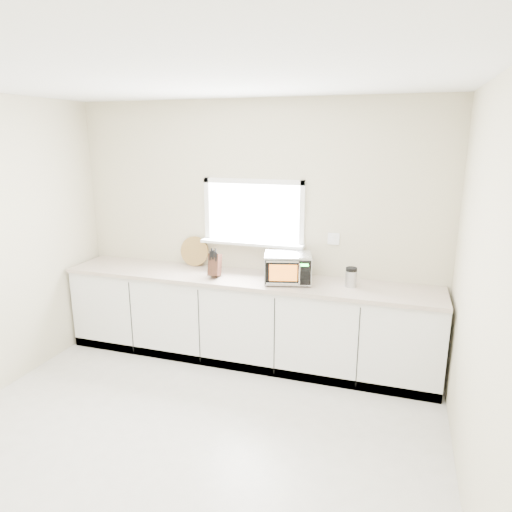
% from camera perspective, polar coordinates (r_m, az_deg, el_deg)
% --- Properties ---
extents(ground, '(4.00, 4.00, 0.00)m').
position_cam_1_polar(ground, '(3.75, -10.61, -23.84)').
color(ground, beige).
rests_on(ground, ground).
extents(back_wall, '(4.00, 0.17, 2.70)m').
position_cam_1_polar(back_wall, '(4.87, -0.23, 3.34)').
color(back_wall, beige).
rests_on(back_wall, ground).
extents(cabinets, '(3.92, 0.60, 0.88)m').
position_cam_1_polar(cabinets, '(4.87, -1.32, -8.03)').
color(cabinets, white).
rests_on(cabinets, ground).
extents(countertop, '(3.92, 0.64, 0.04)m').
position_cam_1_polar(countertop, '(4.71, -1.39, -2.90)').
color(countertop, '#BBA89A').
rests_on(countertop, cabinets).
extents(microwave, '(0.52, 0.46, 0.29)m').
position_cam_1_polar(microwave, '(4.51, 4.00, -1.44)').
color(microwave, black).
rests_on(microwave, countertop).
extents(knife_block, '(0.13, 0.23, 0.32)m').
position_cam_1_polar(knife_block, '(4.69, -5.17, -1.04)').
color(knife_block, '#402016').
rests_on(knife_block, countertop).
extents(cutting_board, '(0.33, 0.08, 0.33)m').
position_cam_1_polar(cutting_board, '(5.13, -7.70, 0.60)').
color(cutting_board, olive).
rests_on(cutting_board, countertop).
extents(coffee_grinder, '(0.14, 0.14, 0.19)m').
position_cam_1_polar(coffee_grinder, '(4.48, 11.80, -2.58)').
color(coffee_grinder, '#AFB1B7').
rests_on(coffee_grinder, countertop).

